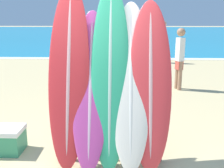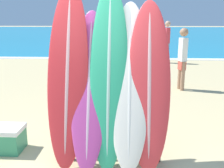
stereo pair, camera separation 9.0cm
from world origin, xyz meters
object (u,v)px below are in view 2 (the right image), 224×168
at_px(surfboard_slot_1, 89,88).
at_px(surfboard_slot_0, 68,74).
at_px(person_near_water, 182,57).
at_px(surfboard_rack, 108,129).
at_px(surfboard_slot_2, 109,74).
at_px(surfboard_slot_4, 149,84).
at_px(cooler_box, 3,138).
at_px(surfboard_slot_3, 130,84).
at_px(person_far_left, 167,40).
at_px(person_mid_beach, 113,51).

bearing_deg(surfboard_slot_1, surfboard_slot_0, 172.49).
relative_size(surfboard_slot_0, person_near_water, 1.42).
relative_size(surfboard_rack, surfboard_slot_2, 0.60).
relative_size(surfboard_rack, surfboard_slot_1, 0.71).
distance_m(surfboard_slot_1, surfboard_slot_2, 0.31).
relative_size(surfboard_rack, person_near_water, 0.85).
distance_m(surfboard_slot_4, cooler_box, 2.25).
relative_size(surfboard_slot_1, cooler_box, 3.36).
bearing_deg(surfboard_slot_1, surfboard_slot_2, 9.55).
relative_size(surfboard_slot_2, person_near_water, 1.42).
xyz_separation_m(surfboard_slot_3, cooler_box, (-1.82, 0.13, -0.87)).
height_order(surfboard_slot_1, person_near_water, surfboard_slot_1).
distance_m(surfboard_slot_0, surfboard_slot_4, 1.06).
bearing_deg(surfboard_slot_4, surfboard_slot_0, 177.94).
bearing_deg(surfboard_slot_3, surfboard_slot_2, 173.05).
bearing_deg(person_far_left, cooler_box, -34.36).
height_order(surfboard_slot_4, cooler_box, surfboard_slot_4).
bearing_deg(surfboard_slot_4, person_near_water, 72.64).
bearing_deg(surfboard_slot_2, surfboard_slot_3, -6.95).
height_order(surfboard_slot_1, cooler_box, surfboard_slot_1).
relative_size(surfboard_slot_3, cooler_box, 3.55).
height_order(surfboard_slot_4, person_near_water, surfboard_slot_4).
bearing_deg(cooler_box, person_mid_beach, 72.78).
distance_m(surfboard_slot_4, person_near_water, 3.96).
height_order(surfboard_slot_2, surfboard_slot_3, surfboard_slot_2).
bearing_deg(surfboard_slot_2, surfboard_rack, -91.82).
relative_size(surfboard_slot_0, person_mid_beach, 1.35).
bearing_deg(surfboard_rack, cooler_box, 173.38).
bearing_deg(surfboard_slot_2, cooler_box, 176.38).
distance_m(surfboard_slot_4, person_mid_beach, 4.61).
relative_size(surfboard_rack, person_mid_beach, 0.81).
distance_m(surfboard_rack, surfboard_slot_0, 0.89).
relative_size(surfboard_slot_0, cooler_box, 3.95).
relative_size(surfboard_slot_3, person_mid_beach, 1.21).
height_order(surfboard_rack, surfboard_slot_2, surfboard_slot_2).
distance_m(surfboard_slot_2, surfboard_slot_3, 0.30).
bearing_deg(person_far_left, surfboard_slot_0, -27.89).
xyz_separation_m(surfboard_slot_0, surfboard_slot_2, (0.54, 0.01, 0.01)).
height_order(surfboard_slot_3, person_far_left, surfboard_slot_3).
bearing_deg(surfboard_slot_0, surfboard_slot_4, -2.06).
height_order(surfboard_slot_0, person_near_water, surfboard_slot_0).
bearing_deg(person_mid_beach, cooler_box, -95.31).
bearing_deg(surfboard_slot_0, person_near_water, 59.15).
bearing_deg(person_near_water, surfboard_slot_2, 139.76).
relative_size(surfboard_rack, cooler_box, 2.37).
bearing_deg(surfboard_slot_0, surfboard_slot_2, 0.55).
bearing_deg(person_far_left, person_near_water, -14.36).
relative_size(person_mid_beach, person_far_left, 0.96).
height_order(surfboard_rack, person_far_left, person_far_left).
bearing_deg(person_mid_beach, surfboard_slot_4, -69.34).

